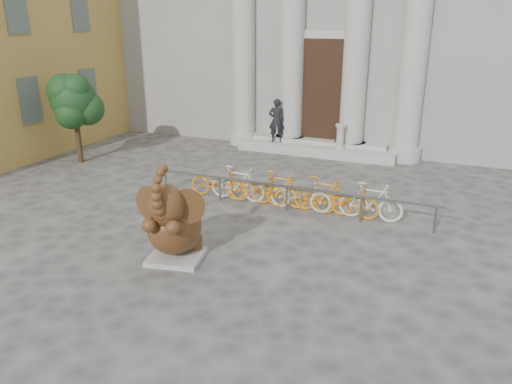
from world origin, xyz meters
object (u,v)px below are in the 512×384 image
at_px(tree, 74,101).
at_px(pedestrian, 277,120).
at_px(elephant_statue, 174,225).
at_px(bike_rack, 289,191).

distance_m(tree, pedestrian, 7.34).
relative_size(elephant_statue, bike_rack, 0.28).
bearing_deg(bike_rack, pedestrian, 113.86).
bearing_deg(tree, bike_rack, -9.21).
height_order(elephant_statue, pedestrian, elephant_statue).
height_order(bike_rack, pedestrian, pedestrian).
distance_m(elephant_statue, tree, 8.97).
xyz_separation_m(elephant_statue, bike_rack, (1.24, 3.89, -0.32)).
relative_size(tree, pedestrian, 1.90).
xyz_separation_m(bike_rack, tree, (-8.38, 1.36, 1.70)).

